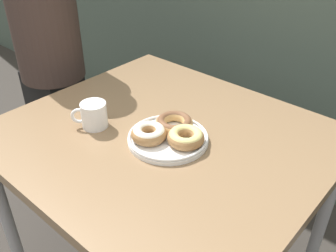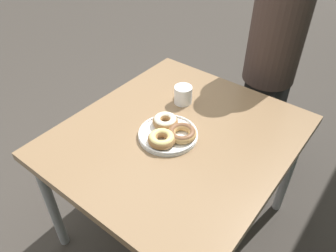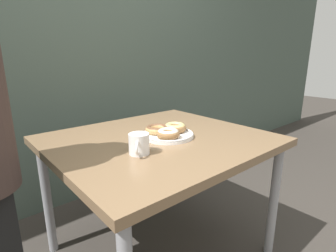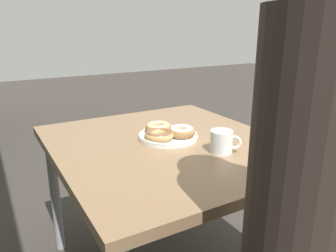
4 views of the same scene
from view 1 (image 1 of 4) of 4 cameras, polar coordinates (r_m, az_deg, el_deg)
dining_table at (r=1.34m, az=-0.64°, el=-3.59°), size 1.09×0.98×0.72m
donut_plate at (r=1.25m, az=0.19°, el=-1.11°), size 0.27×0.28×0.06m
coffee_mug at (r=1.34m, az=-11.31°, el=1.70°), size 0.10×0.11×0.09m
person_figure at (r=1.90m, az=-17.63°, el=10.44°), size 0.33×0.31×1.46m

